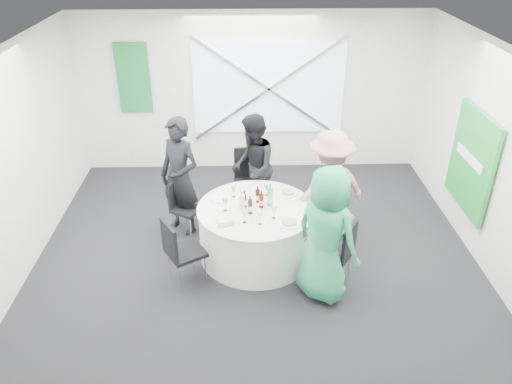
{
  "coord_description": "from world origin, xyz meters",
  "views": [
    {
      "loc": [
        -0.16,
        -5.41,
        4.16
      ],
      "look_at": [
        0.0,
        0.2,
        1.0
      ],
      "focal_mm": 35.0,
      "sensor_mm": 36.0,
      "label": 1
    }
  ],
  "objects_px": {
    "chair_front_right": "(340,250)",
    "person_man_back": "(253,168)",
    "person_woman_pink": "(329,188)",
    "green_water_bottle": "(270,197)",
    "chair_front_left": "(179,248)",
    "chair_back_right": "(324,196)",
    "chair_back": "(249,176)",
    "person_man_back_left": "(180,177)",
    "person_woman_green": "(326,235)",
    "banquet_table": "(256,232)",
    "chair_back_left": "(183,203)",
    "clear_water_bottle": "(242,202)"
  },
  "relations": [
    {
      "from": "chair_front_right",
      "to": "person_man_back",
      "type": "relative_size",
      "value": 0.55
    },
    {
      "from": "person_woman_pink",
      "to": "green_water_bottle",
      "type": "distance_m",
      "value": 0.88
    },
    {
      "from": "chair_front_left",
      "to": "person_woman_pink",
      "type": "distance_m",
      "value": 2.21
    },
    {
      "from": "chair_back_right",
      "to": "green_water_bottle",
      "type": "xyz_separation_m",
      "value": [
        -0.82,
        -0.57,
        0.33
      ]
    },
    {
      "from": "chair_back",
      "to": "person_man_back_left",
      "type": "bearing_deg",
      "value": -155.07
    },
    {
      "from": "person_man_back",
      "to": "person_woman_green",
      "type": "height_order",
      "value": "person_woman_green"
    },
    {
      "from": "banquet_table",
      "to": "chair_back_right",
      "type": "distance_m",
      "value": 1.2
    },
    {
      "from": "chair_front_right",
      "to": "person_woman_pink",
      "type": "relative_size",
      "value": 0.54
    },
    {
      "from": "chair_back_left",
      "to": "green_water_bottle",
      "type": "relative_size",
      "value": 2.58
    },
    {
      "from": "chair_front_right",
      "to": "green_water_bottle",
      "type": "relative_size",
      "value": 2.87
    },
    {
      "from": "chair_back_left",
      "to": "chair_front_right",
      "type": "distance_m",
      "value": 2.42
    },
    {
      "from": "banquet_table",
      "to": "chair_back_right",
      "type": "relative_size",
      "value": 1.65
    },
    {
      "from": "clear_water_bottle",
      "to": "person_woman_green",
      "type": "bearing_deg",
      "value": -39.08
    },
    {
      "from": "chair_back_right",
      "to": "person_man_back_left",
      "type": "distance_m",
      "value": 2.09
    },
    {
      "from": "person_man_back_left",
      "to": "person_man_back",
      "type": "distance_m",
      "value": 1.11
    },
    {
      "from": "chair_back_right",
      "to": "banquet_table",
      "type": "bearing_deg",
      "value": -90.0
    },
    {
      "from": "banquet_table",
      "to": "chair_back",
      "type": "relative_size",
      "value": 1.52
    },
    {
      "from": "banquet_table",
      "to": "clear_water_bottle",
      "type": "height_order",
      "value": "clear_water_bottle"
    },
    {
      "from": "person_woman_green",
      "to": "green_water_bottle",
      "type": "height_order",
      "value": "person_woman_green"
    },
    {
      "from": "green_water_bottle",
      "to": "chair_front_right",
      "type": "bearing_deg",
      "value": -41.11
    },
    {
      "from": "banquet_table",
      "to": "chair_back_left",
      "type": "xyz_separation_m",
      "value": [
        -1.05,
        0.62,
        0.09
      ]
    },
    {
      "from": "person_man_back",
      "to": "chair_back_right",
      "type": "bearing_deg",
      "value": 66.64
    },
    {
      "from": "person_woman_pink",
      "to": "clear_water_bottle",
      "type": "xyz_separation_m",
      "value": [
        -1.2,
        -0.37,
        0.02
      ]
    },
    {
      "from": "chair_front_right",
      "to": "person_woman_pink",
      "type": "xyz_separation_m",
      "value": [
        0.01,
        1.01,
        0.31
      ]
    },
    {
      "from": "chair_back_left",
      "to": "chair_front_left",
      "type": "relative_size",
      "value": 0.87
    },
    {
      "from": "chair_front_right",
      "to": "clear_water_bottle",
      "type": "relative_size",
      "value": 3.36
    },
    {
      "from": "person_man_back_left",
      "to": "chair_back_right",
      "type": "bearing_deg",
      "value": 31.54
    },
    {
      "from": "person_woman_pink",
      "to": "person_woman_green",
      "type": "bearing_deg",
      "value": 60.18
    },
    {
      "from": "green_water_bottle",
      "to": "person_woman_green",
      "type": "bearing_deg",
      "value": -55.02
    },
    {
      "from": "chair_front_right",
      "to": "clear_water_bottle",
      "type": "bearing_deg",
      "value": -85.27
    },
    {
      "from": "banquet_table",
      "to": "chair_back",
      "type": "height_order",
      "value": "chair_back"
    },
    {
      "from": "chair_back",
      "to": "person_woman_green",
      "type": "xyz_separation_m",
      "value": [
        0.87,
        -2.03,
        0.27
      ]
    },
    {
      "from": "chair_back_left",
      "to": "person_man_back",
      "type": "height_order",
      "value": "person_man_back"
    },
    {
      "from": "person_man_back",
      "to": "chair_back_left",
      "type": "bearing_deg",
      "value": -68.15
    },
    {
      "from": "chair_back_left",
      "to": "chair_front_left",
      "type": "xyz_separation_m",
      "value": [
        0.08,
        -1.21,
        0.07
      ]
    },
    {
      "from": "chair_back",
      "to": "clear_water_bottle",
      "type": "height_order",
      "value": "clear_water_bottle"
    },
    {
      "from": "chair_back_right",
      "to": "clear_water_bottle",
      "type": "xyz_separation_m",
      "value": [
        -1.19,
        -0.65,
        0.31
      ]
    },
    {
      "from": "person_man_back",
      "to": "person_woman_pink",
      "type": "distance_m",
      "value": 1.25
    },
    {
      "from": "green_water_bottle",
      "to": "clear_water_bottle",
      "type": "relative_size",
      "value": 1.17
    },
    {
      "from": "clear_water_bottle",
      "to": "banquet_table",
      "type": "bearing_deg",
      "value": 4.37
    },
    {
      "from": "chair_back_left",
      "to": "chair_back_right",
      "type": "bearing_deg",
      "value": -58.83
    },
    {
      "from": "chair_back_left",
      "to": "person_woman_pink",
      "type": "relative_size",
      "value": 0.49
    },
    {
      "from": "person_man_back_left",
      "to": "clear_water_bottle",
      "type": "height_order",
      "value": "person_man_back_left"
    },
    {
      "from": "chair_back_right",
      "to": "chair_front_right",
      "type": "xyz_separation_m",
      "value": [
        0.01,
        -1.29,
        -0.02
      ]
    },
    {
      "from": "chair_front_left",
      "to": "person_woman_pink",
      "type": "relative_size",
      "value": 0.56
    },
    {
      "from": "chair_front_left",
      "to": "clear_water_bottle",
      "type": "xyz_separation_m",
      "value": [
        0.78,
        0.57,
        0.32
      ]
    },
    {
      "from": "banquet_table",
      "to": "green_water_bottle",
      "type": "height_order",
      "value": "green_water_bottle"
    },
    {
      "from": "chair_back_left",
      "to": "chair_front_right",
      "type": "bearing_deg",
      "value": -91.03
    },
    {
      "from": "green_water_bottle",
      "to": "clear_water_bottle",
      "type": "distance_m",
      "value": 0.38
    },
    {
      "from": "person_man_back",
      "to": "person_woman_green",
      "type": "relative_size",
      "value": 0.94
    }
  ]
}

